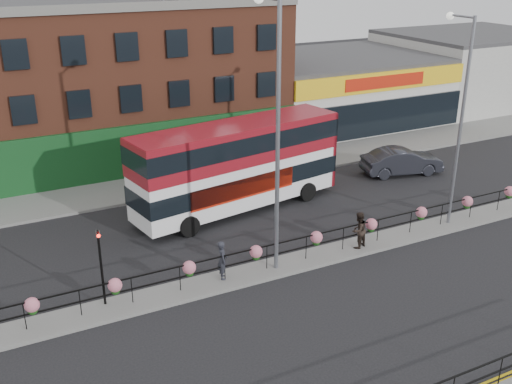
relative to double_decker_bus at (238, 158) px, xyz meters
name	(u,v)px	position (x,y,z in m)	size (l,w,h in m)	color
ground	(287,266)	(-0.86, -6.77, -2.93)	(120.00, 120.00, 0.00)	black
north_pavement	(189,180)	(-0.86, 5.23, -2.86)	(60.00, 4.00, 0.15)	slate
median	(287,265)	(-0.86, -6.77, -2.86)	(60.00, 1.60, 0.15)	slate
brick_building	(86,80)	(-4.86, 13.18, 2.20)	(25.00, 12.21, 10.30)	brown
supermarket	(336,88)	(15.14, 13.13, -0.28)	(15.00, 12.25, 5.30)	silver
warehouse_east	(470,67)	(29.89, 13.23, 0.22)	(14.50, 12.00, 6.30)	#B2B2AD
median_railing	(287,245)	(-0.86, -6.77, -1.89)	(30.04, 0.56, 1.23)	black
double_decker_bus	(238,158)	(0.00, 0.00, 0.00)	(12.08, 4.67, 4.77)	white
car	(402,161)	(11.51, 0.36, -2.10)	(5.30, 2.88, 1.66)	#282A32
pedestrian_a	(222,260)	(-3.92, -6.65, -1.92)	(0.57, 0.72, 1.73)	#22242C
pedestrian_b	(359,230)	(2.89, -6.91, -1.90)	(1.03, 0.91, 1.77)	black
lamp_column_west	(275,116)	(-1.46, -6.58, 3.96)	(0.41, 2.00, 11.38)	slate
lamp_column_east	(459,105)	(8.65, -6.51, 3.30)	(0.37, 1.80, 10.26)	slate
traffic_light_median	(100,251)	(-8.86, -6.38, -0.46)	(0.15, 0.28, 3.65)	black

